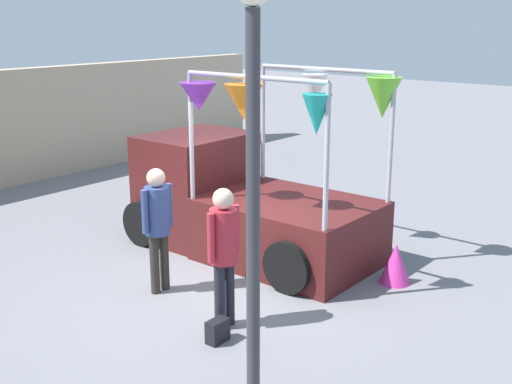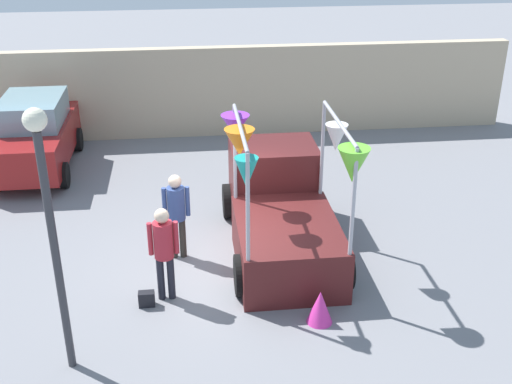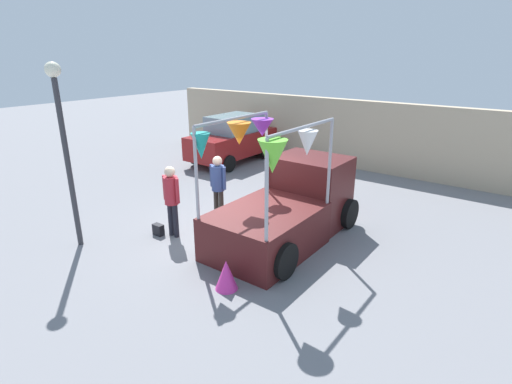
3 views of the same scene
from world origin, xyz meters
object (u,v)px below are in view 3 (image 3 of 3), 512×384
person_vendor (218,182)px  handbag (158,230)px  folded_kite_bundle_magenta (226,275)px  vendor_truck (290,203)px  parked_car (233,139)px  street_lamp (63,132)px  person_customer (171,195)px

person_vendor → handbag: (-0.57, -1.62, -0.94)m
handbag → folded_kite_bundle_magenta: folded_kite_bundle_magenta is taller
vendor_truck → parked_car: (-5.65, 4.63, 0.08)m
vendor_truck → handbag: bearing=-143.9°
parked_car → street_lamp: bearing=-76.3°
vendor_truck → folded_kite_bundle_magenta: (0.29, -2.72, -0.56)m
vendor_truck → street_lamp: (-3.70, -3.35, 1.81)m
person_customer → folded_kite_bundle_magenta: bearing=-21.3°
vendor_truck → person_vendor: (-2.05, -0.30, 0.21)m
handbag → street_lamp: 3.11m
folded_kite_bundle_magenta → street_lamp: bearing=-170.9°
street_lamp → folded_kite_bundle_magenta: street_lamp is taller
folded_kite_bundle_magenta → handbag: bearing=164.6°
person_customer → handbag: 1.03m
vendor_truck → person_vendor: bearing=-171.8°
parked_car → street_lamp: size_ratio=0.97×
person_customer → folded_kite_bundle_magenta: size_ratio=2.97×
vendor_truck → person_vendor: vendor_truck is taller
parked_car → person_customer: bearing=-62.0°
parked_car → handbag: (3.03, -6.54, -0.80)m
handbag → folded_kite_bundle_magenta: size_ratio=0.47×
vendor_truck → person_customer: 2.85m
person_customer → handbag: person_customer is taller
person_vendor → street_lamp: 3.83m
parked_car → folded_kite_bundle_magenta: 9.47m
person_vendor → folded_kite_bundle_magenta: (2.34, -2.42, -0.78)m
street_lamp → folded_kite_bundle_magenta: (4.00, 0.64, -2.37)m
handbag → street_lamp: (-1.08, -1.44, 2.53)m
vendor_truck → person_customer: size_ratio=2.33×
parked_car → person_vendor: 6.10m
folded_kite_bundle_magenta → person_vendor: bearing=134.1°
street_lamp → folded_kite_bundle_magenta: size_ratio=6.87×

